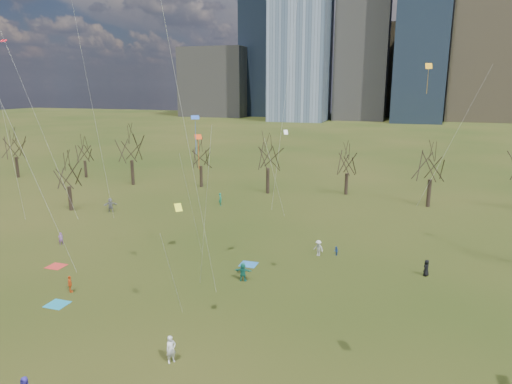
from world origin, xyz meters
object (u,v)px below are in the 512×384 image
(blanket_teal, at_px, (57,304))
(blanket_crimson, at_px, (56,266))
(person_4, at_px, (70,284))
(person_1, at_px, (171,349))
(blanket_navy, at_px, (248,264))

(blanket_teal, distance_m, blanket_crimson, 8.43)
(blanket_teal, relative_size, person_4, 1.11)
(blanket_teal, xyz_separation_m, person_1, (12.26, -4.12, 0.88))
(blanket_navy, distance_m, person_1, 16.54)
(person_4, bearing_deg, blanket_teal, 145.09)
(blanket_teal, bearing_deg, person_4, 102.31)
(person_4, bearing_deg, person_1, -163.44)
(blanket_navy, height_order, person_4, person_4)
(blanket_teal, distance_m, blanket_navy, 17.09)
(blanket_navy, bearing_deg, person_4, -140.09)
(blanket_teal, bearing_deg, blanket_navy, 46.47)
(blanket_navy, relative_size, person_1, 0.89)
(blanket_crimson, distance_m, person_4, 6.63)
(blanket_teal, height_order, blanket_crimson, same)
(blanket_teal, xyz_separation_m, person_4, (-0.47, 2.15, 0.70))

